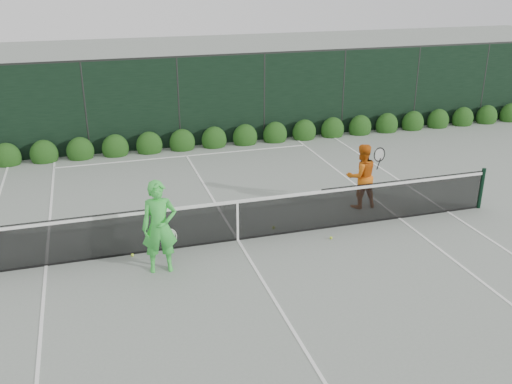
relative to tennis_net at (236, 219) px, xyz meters
name	(u,v)px	position (x,y,z in m)	size (l,w,h in m)	color
ground	(238,240)	(0.02, 0.00, -0.53)	(80.00, 80.00, 0.00)	gray
tennis_net	(236,219)	(0.00, 0.00, 0.00)	(12.90, 0.10, 1.07)	black
player_woman	(160,227)	(-1.80, -0.85, 0.43)	(0.74, 0.52, 1.93)	green
player_man	(361,176)	(3.53, 0.96, 0.31)	(0.91, 0.64, 1.67)	orange
court_lines	(238,240)	(0.02, 0.00, -0.53)	(11.03, 23.83, 0.01)	white
windscreen_fence	(277,229)	(0.02, -2.71, 0.98)	(32.00, 21.07, 3.06)	black
hedge_row	(182,143)	(0.02, 7.15, -0.30)	(31.66, 0.65, 0.94)	#13390F
tennis_balls	(248,240)	(0.24, -0.11, -0.50)	(4.47, 0.97, 0.07)	#BEE232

